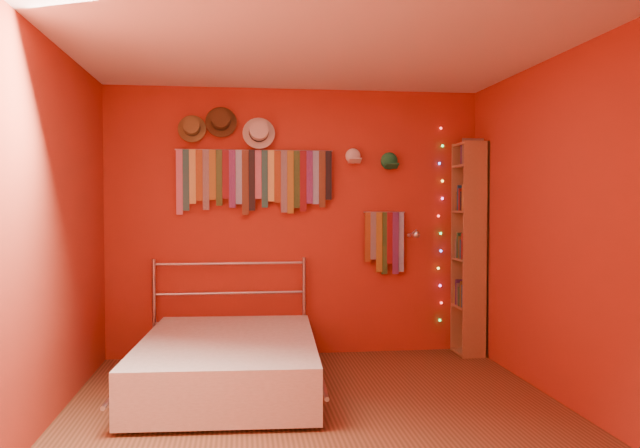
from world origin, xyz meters
name	(u,v)px	position (x,y,z in m)	size (l,w,h in m)	color
ground	(320,417)	(0.00, 0.00, 0.00)	(3.50, 3.50, 0.00)	#54351C
back_wall	(296,222)	(0.00, 1.75, 1.25)	(3.50, 0.02, 2.50)	maroon
right_wall	(567,229)	(1.75, 0.00, 1.25)	(0.02, 3.50, 2.50)	maroon
left_wall	(44,232)	(-1.75, 0.00, 1.25)	(0.02, 3.50, 2.50)	maroon
ceiling	(320,41)	(0.00, 0.00, 2.50)	(3.50, 3.50, 0.02)	white
tie_rack	(255,177)	(-0.39, 1.68, 1.67)	(1.45, 0.03, 0.60)	#AAAAAF
small_tie_rack	(385,239)	(0.85, 1.69, 1.09)	(0.40, 0.03, 0.60)	#AAAAAF
fedora_olive	(192,128)	(-0.95, 1.66, 2.11)	(0.25, 0.14, 0.25)	brown
fedora_brown	(221,121)	(-0.69, 1.65, 2.18)	(0.29, 0.16, 0.28)	#453018
fedora_white	(259,132)	(-0.35, 1.65, 2.08)	(0.30, 0.16, 0.29)	beige
cap_white	(353,156)	(0.54, 1.70, 1.87)	(0.16, 0.20, 0.16)	white
cap_green	(389,161)	(0.88, 1.70, 1.83)	(0.17, 0.22, 0.17)	#1B7942
fairy_lights	(441,225)	(1.40, 1.71, 1.22)	(0.06, 0.02, 1.88)	#FF3333
reading_lamp	(415,234)	(1.09, 1.52, 1.14)	(0.07, 0.29, 0.09)	#AAAAAF
bookshelf	(473,247)	(1.66, 1.53, 1.02)	(0.25, 0.34, 2.00)	#8F5F40
bed	(229,362)	(-0.62, 0.68, 0.22)	(1.50, 1.96, 0.93)	#AAAAAF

